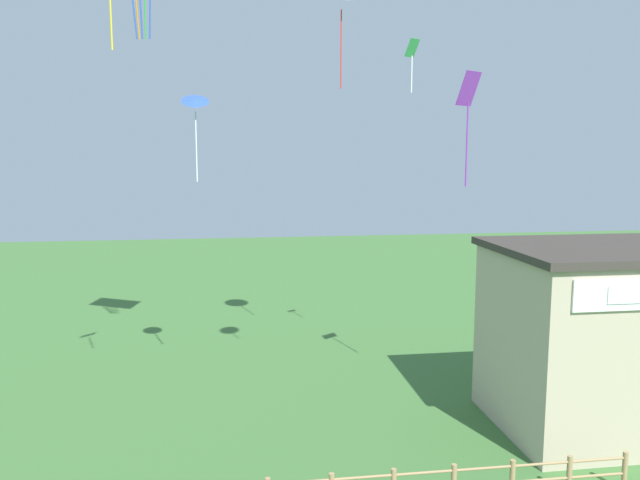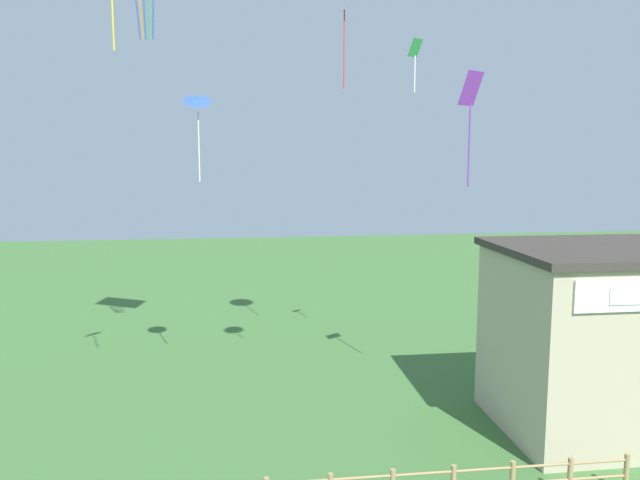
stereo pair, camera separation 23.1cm
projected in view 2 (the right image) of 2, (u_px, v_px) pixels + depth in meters
seaside_building at (626, 337)px, 20.02m from camera, size 8.22×5.50×5.98m
kite_purple_streamer at (471, 104)px, 20.06m from camera, size 0.91×0.80×3.68m
kite_blue_delta at (198, 104)px, 21.38m from camera, size 1.01×0.92×3.05m
kite_green_diamond at (415, 56)px, 23.17m from camera, size 0.60×0.55×1.95m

